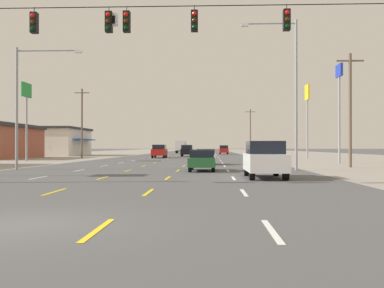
# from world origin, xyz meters

# --- Properties ---
(ground_plane) EXTENTS (572.00, 572.00, 0.00)m
(ground_plane) POSITION_xyz_m (0.00, 66.00, 0.00)
(ground_plane) COLOR #4C4C4F
(lot_apron_left) EXTENTS (28.00, 440.00, 0.01)m
(lot_apron_left) POSITION_xyz_m (-24.75, 66.00, 0.00)
(lot_apron_left) COLOR gray
(lot_apron_left) RESTS_ON ground
(lot_apron_right) EXTENTS (28.00, 440.00, 0.01)m
(lot_apron_right) POSITION_xyz_m (24.75, 66.00, 0.00)
(lot_apron_right) COLOR gray
(lot_apron_right) RESTS_ON ground
(lane_markings) EXTENTS (10.64, 227.60, 0.01)m
(lane_markings) POSITION_xyz_m (0.00, 104.50, 0.01)
(lane_markings) COLOR white
(lane_markings) RESTS_ON ground
(signal_span_wire) EXTENTS (26.39, 0.53, 9.28)m
(signal_span_wire) POSITION_xyz_m (-0.04, 10.36, 5.54)
(signal_span_wire) COLOR brown
(signal_span_wire) RESTS_ON ground
(suv_far_right_nearest) EXTENTS (1.98, 4.90, 1.98)m
(suv_far_right_nearest) POSITION_xyz_m (6.95, 14.88, 1.03)
(suv_far_right_nearest) COLOR white
(suv_far_right_nearest) RESTS_ON ground
(sedan_inner_right_near) EXTENTS (1.80, 4.50, 1.46)m
(sedan_inner_right_near) POSITION_xyz_m (3.45, 21.82, 0.76)
(sedan_inner_right_near) COLOR #235B2D
(sedan_inner_right_near) RESTS_ON ground
(sedan_inner_right_mid) EXTENTS (1.80, 4.50, 1.46)m
(sedan_inner_right_mid) POSITION_xyz_m (3.61, 33.12, 0.76)
(sedan_inner_right_mid) COLOR white
(sedan_inner_right_mid) RESTS_ON ground
(suv_inner_left_midfar) EXTENTS (1.98, 4.90, 1.98)m
(suv_inner_left_midfar) POSITION_xyz_m (-3.62, 58.09, 1.03)
(suv_inner_left_midfar) COLOR red
(suv_inner_left_midfar) RESTS_ON ground
(suv_center_turn_far) EXTENTS (1.98, 4.90, 1.98)m
(suv_center_turn_far) POSITION_xyz_m (0.03, 67.88, 1.03)
(suv_center_turn_far) COLOR black
(suv_center_turn_far) RESTS_ON ground
(suv_far_right_farther) EXTENTS (1.98, 4.90, 1.98)m
(suv_far_right_farther) POSITION_xyz_m (7.01, 91.45, 1.03)
(suv_far_right_farther) COLOR red
(suv_far_right_farther) RESTS_ON ground
(box_truck_inner_left_farthest) EXTENTS (2.40, 7.20, 3.23)m
(box_truck_inner_left_farthest) POSITION_xyz_m (-3.67, 107.74, 1.84)
(box_truck_inner_left_farthest) COLOR #235B2D
(box_truck_inner_left_farthest) RESTS_ON ground
(storefront_left_row_2) EXTENTS (13.44, 15.89, 5.32)m
(storefront_left_row_2) POSITION_xyz_m (-26.56, 75.99, 2.68)
(storefront_left_row_2) COLOR silver
(storefront_left_row_2) RESTS_ON ground
(pole_sign_left_row_1) EXTENTS (0.24, 2.41, 9.05)m
(pole_sign_left_row_1) POSITION_xyz_m (-17.19, 41.81, 6.99)
(pole_sign_left_row_1) COLOR gray
(pole_sign_left_row_1) RESTS_ON ground
(pole_sign_right_row_1) EXTENTS (0.24, 1.87, 10.00)m
(pole_sign_right_row_1) POSITION_xyz_m (17.01, 36.54, 7.23)
(pole_sign_right_row_1) COLOR gray
(pole_sign_right_row_1) RESTS_ON ground
(pole_sign_right_row_2) EXTENTS (0.24, 2.32, 10.47)m
(pole_sign_right_row_2) POSITION_xyz_m (17.74, 54.99, 8.08)
(pole_sign_right_row_2) COLOR gray
(pole_sign_right_row_2) RESTS_ON ground
(streetlight_left_row_0) EXTENTS (4.94, 0.26, 8.96)m
(streetlight_left_row_0) POSITION_xyz_m (-9.57, 22.97, 5.33)
(streetlight_left_row_0) COLOR gray
(streetlight_left_row_0) RESTS_ON ground
(streetlight_right_row_0) EXTENTS (4.02, 0.26, 10.77)m
(streetlight_right_row_0) POSITION_xyz_m (9.78, 22.97, 6.16)
(streetlight_right_row_0) COLOR gray
(streetlight_right_row_0) RESTS_ON ground
(utility_pole_right_row_0) EXTENTS (2.20, 0.26, 9.30)m
(utility_pole_right_row_0) POSITION_xyz_m (15.43, 27.79, 4.84)
(utility_pole_right_row_0) COLOR brown
(utility_pole_right_row_0) RESTS_ON ground
(utility_pole_left_row_1) EXTENTS (2.20, 0.26, 10.27)m
(utility_pole_left_row_1) POSITION_xyz_m (-14.98, 56.64, 5.33)
(utility_pole_left_row_1) COLOR brown
(utility_pole_left_row_1) RESTS_ON ground
(utility_pole_right_row_2) EXTENTS (2.20, 0.26, 9.93)m
(utility_pole_right_row_2) POSITION_xyz_m (12.78, 89.93, 5.16)
(utility_pole_right_row_2) COLOR brown
(utility_pole_right_row_2) RESTS_ON ground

